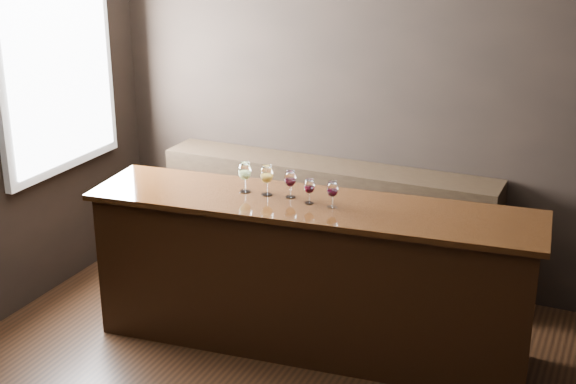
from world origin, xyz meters
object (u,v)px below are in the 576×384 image
at_px(glass_white, 245,172).
at_px(glass_red_a, 290,179).
at_px(glass_amber, 267,175).
at_px(glass_red_c, 332,190).
at_px(glass_red_b, 309,187).
at_px(bar_counter, 311,278).
at_px(back_bar_shelf, 326,222).

xyz_separation_m(glass_white, glass_red_a, (0.33, 0.03, -0.02)).
xyz_separation_m(glass_amber, glass_red_c, (0.49, -0.04, -0.02)).
xyz_separation_m(glass_amber, glass_red_b, (0.33, -0.03, -0.03)).
bearing_deg(glass_red_a, bar_counter, -12.90).
relative_size(bar_counter, glass_red_b, 17.27).
xyz_separation_m(glass_amber, glass_red_a, (0.17, 0.02, -0.01)).
bearing_deg(glass_red_b, glass_red_a, 161.47).
relative_size(bar_counter, glass_red_c, 16.70).
bearing_deg(glass_red_a, glass_red_b, -18.53).
xyz_separation_m(glass_white, glass_red_c, (0.65, -0.03, -0.03)).
distance_m(glass_red_a, glass_red_c, 0.33).
relative_size(bar_counter, glass_amber, 13.98).
distance_m(back_bar_shelf, glass_amber, 1.25).
bearing_deg(glass_red_a, back_bar_shelf, 97.28).
height_order(bar_counter, glass_amber, glass_amber).
xyz_separation_m(glass_red_a, glass_red_c, (0.32, -0.06, -0.01)).
bearing_deg(back_bar_shelf, glass_amber, -92.10).
xyz_separation_m(glass_white, glass_amber, (0.16, 0.01, -0.00)).
bearing_deg(glass_red_c, bar_counter, 172.93).
relative_size(glass_white, glass_amber, 1.02).
distance_m(glass_red_a, glass_red_b, 0.17).
xyz_separation_m(glass_red_b, glass_red_c, (0.16, -0.00, 0.00)).
distance_m(glass_white, glass_amber, 0.16).
distance_m(back_bar_shelf, glass_white, 1.28).
bearing_deg(glass_white, glass_red_b, -2.74).
relative_size(glass_amber, glass_red_b, 1.24).
relative_size(glass_white, glass_red_c, 1.21).
bearing_deg(glass_amber, glass_red_a, 7.13).
height_order(back_bar_shelf, glass_red_c, glass_red_c).
distance_m(glass_white, glass_red_c, 0.65).
distance_m(glass_red_b, glass_red_c, 0.16).
relative_size(back_bar_shelf, glass_red_b, 16.10).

